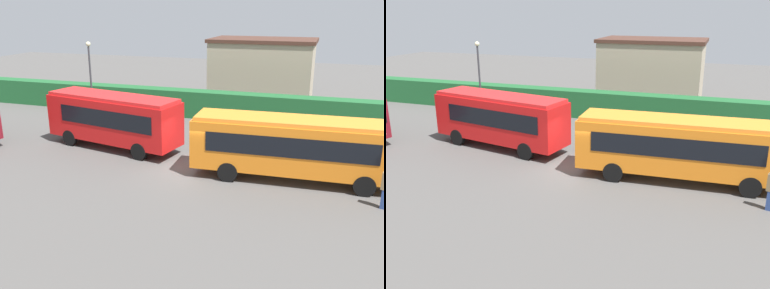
% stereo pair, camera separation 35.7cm
% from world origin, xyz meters
% --- Properties ---
extents(ground_plane, '(98.64, 98.64, 0.00)m').
position_xyz_m(ground_plane, '(0.00, 0.00, 0.00)').
color(ground_plane, '#514F4C').
extents(bus_red, '(8.95, 4.02, 3.28)m').
position_xyz_m(bus_red, '(-5.55, 2.17, 1.88)').
color(bus_red, red).
rests_on(bus_red, ground_plane).
extents(bus_orange, '(10.46, 2.82, 3.17)m').
position_xyz_m(bus_orange, '(5.50, 0.36, 1.83)').
color(bus_orange, orange).
rests_on(bus_orange, ground_plane).
extents(hedge_row, '(61.32, 1.50, 2.08)m').
position_xyz_m(hedge_row, '(0.00, 11.12, 1.04)').
color(hedge_row, '#1E5A2C').
rests_on(hedge_row, ground_plane).
extents(depot_building, '(9.03, 5.70, 5.70)m').
position_xyz_m(depot_building, '(0.88, 17.81, 2.86)').
color(depot_building, tan).
rests_on(depot_building, ground_plane).
extents(traffic_cone, '(0.36, 0.36, 0.60)m').
position_xyz_m(traffic_cone, '(-14.15, 7.49, 0.30)').
color(traffic_cone, orange).
rests_on(traffic_cone, ground_plane).
extents(lamppost, '(0.36, 0.36, 5.84)m').
position_xyz_m(lamppost, '(-10.76, 8.31, 3.62)').
color(lamppost, '#38383D').
rests_on(lamppost, ground_plane).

